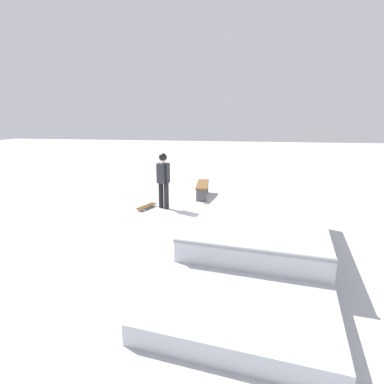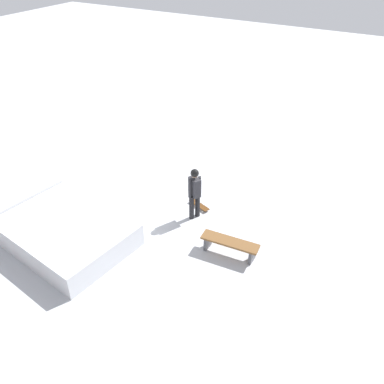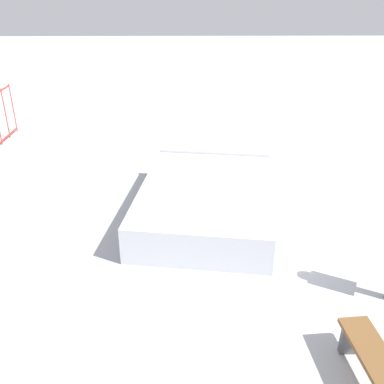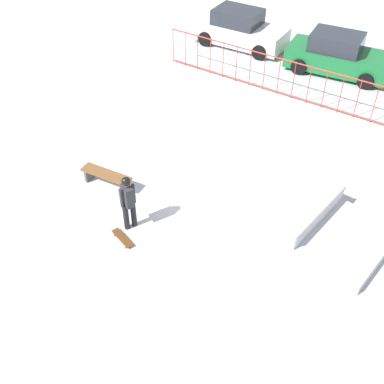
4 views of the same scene
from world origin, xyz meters
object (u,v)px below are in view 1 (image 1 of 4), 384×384
at_px(skater, 163,177).
at_px(park_bench, 203,187).
at_px(skateboard, 147,206).
at_px(skate_ramp, 257,242).

bearing_deg(skater, park_bench, -4.04).
xyz_separation_m(skateboard, park_bench, (-1.79, 1.51, 0.28)).
height_order(skate_ramp, skateboard, skate_ramp).
xyz_separation_m(skater, skateboard, (0.13, -0.52, -0.93)).
xyz_separation_m(skate_ramp, skateboard, (-2.94, -3.30, -0.24)).
distance_m(skateboard, park_bench, 2.36).
distance_m(skater, park_bench, 2.04).
relative_size(skate_ramp, park_bench, 3.51).
bearing_deg(skateboard, park_bench, -20.83).
relative_size(skater, skateboard, 2.10).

